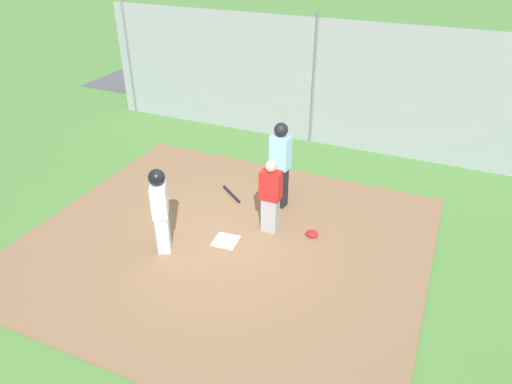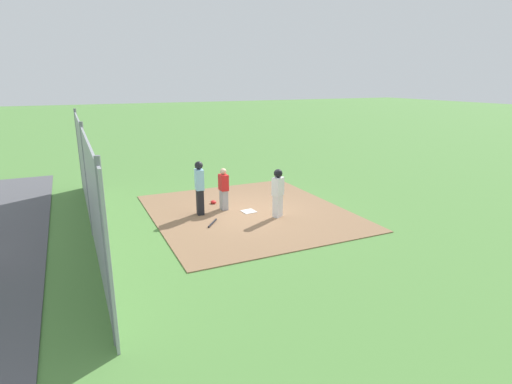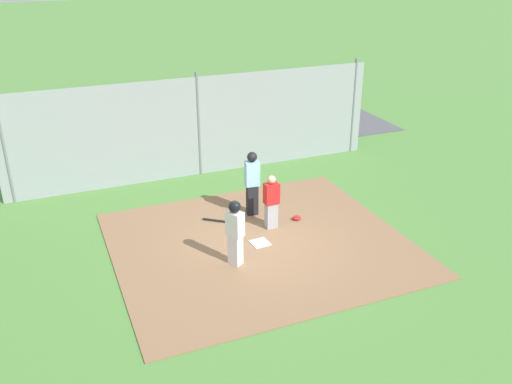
{
  "view_description": "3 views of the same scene",
  "coord_description": "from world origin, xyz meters",
  "px_view_note": "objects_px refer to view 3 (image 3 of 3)",
  "views": [
    {
      "loc": [
        -3.36,
        6.23,
        5.24
      ],
      "look_at": [
        -0.44,
        -0.41,
        0.98
      ],
      "focal_mm": 32.83,
      "sensor_mm": 36.0,
      "label": 1
    },
    {
      "loc": [
        12.26,
        -5.42,
        4.47
      ],
      "look_at": [
        0.5,
        0.05,
        0.86
      ],
      "focal_mm": 28.46,
      "sensor_mm": 36.0,
      "label": 2
    },
    {
      "loc": [
        4.68,
        11.08,
        6.92
      ],
      "look_at": [
        -0.27,
        -0.92,
        1.02
      ],
      "focal_mm": 38.41,
      "sensor_mm": 36.0,
      "label": 3
    }
  ],
  "objects_px": {
    "runner": "(235,229)",
    "parked_car_silver": "(156,125)",
    "home_plate": "(260,243)",
    "catcher": "(271,201)",
    "baseball_bat": "(216,220)",
    "parked_car_green": "(96,128)",
    "catcher_mask": "(297,218)",
    "umpire": "(252,182)"
  },
  "relations": [
    {
      "from": "catcher",
      "to": "parked_car_green",
      "type": "relative_size",
      "value": 0.35
    },
    {
      "from": "runner",
      "to": "parked_car_green",
      "type": "xyz_separation_m",
      "value": [
        1.83,
        -10.08,
        -0.34
      ]
    },
    {
      "from": "home_plate",
      "to": "catcher",
      "type": "xyz_separation_m",
      "value": [
        -0.61,
        -0.68,
        0.75
      ]
    },
    {
      "from": "catcher_mask",
      "to": "home_plate",
      "type": "bearing_deg",
      "value": 29.24
    },
    {
      "from": "runner",
      "to": "parked_car_silver",
      "type": "xyz_separation_m",
      "value": [
        -0.34,
        -9.61,
        -0.34
      ]
    },
    {
      "from": "home_plate",
      "to": "parked_car_green",
      "type": "height_order",
      "value": "parked_car_green"
    },
    {
      "from": "home_plate",
      "to": "umpire",
      "type": "xyz_separation_m",
      "value": [
        -0.44,
        -1.6,
        0.97
      ]
    },
    {
      "from": "baseball_bat",
      "to": "catcher_mask",
      "type": "xyz_separation_m",
      "value": [
        -2.07,
        0.75,
        0.03
      ]
    },
    {
      "from": "catcher",
      "to": "parked_car_silver",
      "type": "distance_m",
      "value": 8.35
    },
    {
      "from": "parked_car_silver",
      "to": "catcher",
      "type": "bearing_deg",
      "value": -90.34
    },
    {
      "from": "umpire",
      "to": "home_plate",
      "type": "bearing_deg",
      "value": -8.88
    },
    {
      "from": "parked_car_silver",
      "to": "umpire",
      "type": "bearing_deg",
      "value": -90.65
    },
    {
      "from": "home_plate",
      "to": "parked_car_green",
      "type": "distance_m",
      "value": 9.83
    },
    {
      "from": "runner",
      "to": "parked_car_green",
      "type": "relative_size",
      "value": 0.38
    },
    {
      "from": "home_plate",
      "to": "runner",
      "type": "xyz_separation_m",
      "value": [
        0.9,
        0.66,
        0.92
      ]
    },
    {
      "from": "home_plate",
      "to": "umpire",
      "type": "distance_m",
      "value": 1.92
    },
    {
      "from": "home_plate",
      "to": "catcher",
      "type": "bearing_deg",
      "value": -131.67
    },
    {
      "from": "umpire",
      "to": "parked_car_silver",
      "type": "relative_size",
      "value": 0.42
    },
    {
      "from": "catcher",
      "to": "parked_car_green",
      "type": "distance_m",
      "value": 9.36
    },
    {
      "from": "catcher",
      "to": "baseball_bat",
      "type": "relative_size",
      "value": 1.98
    },
    {
      "from": "catcher_mask",
      "to": "umpire",
      "type": "bearing_deg",
      "value": -39.2
    },
    {
      "from": "catcher",
      "to": "parked_car_green",
      "type": "height_order",
      "value": "catcher"
    },
    {
      "from": "home_plate",
      "to": "catcher_mask",
      "type": "bearing_deg",
      "value": -150.76
    },
    {
      "from": "home_plate",
      "to": "baseball_bat",
      "type": "bearing_deg",
      "value": -67.36
    },
    {
      "from": "parked_car_silver",
      "to": "runner",
      "type": "bearing_deg",
      "value": -100.43
    },
    {
      "from": "parked_car_silver",
      "to": "parked_car_green",
      "type": "xyz_separation_m",
      "value": [
        2.18,
        -0.48,
        0.0
      ]
    },
    {
      "from": "runner",
      "to": "parked_car_silver",
      "type": "bearing_deg",
      "value": 58.65
    },
    {
      "from": "catcher_mask",
      "to": "parked_car_silver",
      "type": "xyz_separation_m",
      "value": [
        1.98,
        -8.15,
        0.52
      ]
    },
    {
      "from": "umpire",
      "to": "parked_car_silver",
      "type": "bearing_deg",
      "value": -165.82
    },
    {
      "from": "catcher_mask",
      "to": "catcher",
      "type": "bearing_deg",
      "value": 7.91
    },
    {
      "from": "parked_car_green",
      "to": "umpire",
      "type": "bearing_deg",
      "value": -64.27
    },
    {
      "from": "baseball_bat",
      "to": "parked_car_silver",
      "type": "bearing_deg",
      "value": -53.1
    },
    {
      "from": "catcher",
      "to": "runner",
      "type": "bearing_deg",
      "value": -49.6
    },
    {
      "from": "runner",
      "to": "baseball_bat",
      "type": "distance_m",
      "value": 2.4
    },
    {
      "from": "baseball_bat",
      "to": "parked_car_silver",
      "type": "height_order",
      "value": "parked_car_silver"
    },
    {
      "from": "catcher",
      "to": "umpire",
      "type": "relative_size",
      "value": 0.81
    },
    {
      "from": "home_plate",
      "to": "runner",
      "type": "height_order",
      "value": "runner"
    },
    {
      "from": "runner",
      "to": "catcher_mask",
      "type": "relative_size",
      "value": 6.8
    },
    {
      "from": "runner",
      "to": "parked_car_silver",
      "type": "relative_size",
      "value": 0.37
    },
    {
      "from": "runner",
      "to": "parked_car_silver",
      "type": "height_order",
      "value": "runner"
    },
    {
      "from": "umpire",
      "to": "baseball_bat",
      "type": "xyz_separation_m",
      "value": [
        1.09,
        0.05,
        -0.95
      ]
    },
    {
      "from": "baseball_bat",
      "to": "umpire",
      "type": "bearing_deg",
      "value": -139.63
    }
  ]
}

